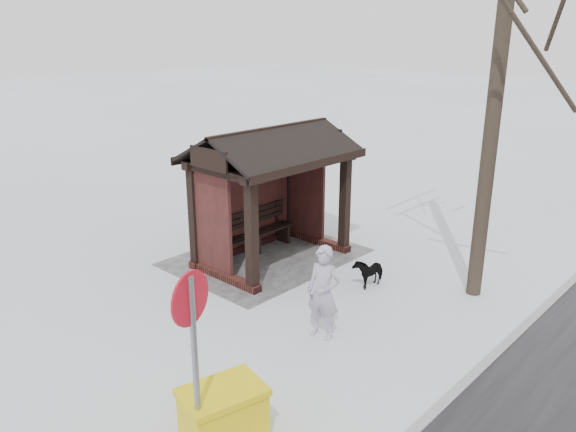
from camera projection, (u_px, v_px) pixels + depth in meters
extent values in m
plane|color=silver|center=(273.00, 260.00, 13.01)|extent=(120.00, 120.00, 0.00)
cube|color=gray|center=(506.00, 344.00, 9.45)|extent=(120.00, 0.15, 0.06)
cube|color=gray|center=(267.00, 257.00, 13.13)|extent=(4.20, 3.20, 0.02)
cube|color=#3A1615|center=(246.00, 247.00, 13.56)|extent=(3.30, 0.22, 0.16)
cube|color=#3A1615|center=(315.00, 240.00, 14.03)|extent=(0.22, 2.10, 0.16)
cube|color=#3A1615|center=(224.00, 276.00, 11.94)|extent=(0.22, 2.10, 0.16)
cube|color=black|center=(345.00, 206.00, 13.11)|extent=(0.20, 0.20, 2.30)
cube|color=black|center=(252.00, 239.00, 11.02)|extent=(0.20, 0.20, 2.30)
cube|color=black|center=(288.00, 192.00, 14.28)|extent=(0.20, 0.20, 2.30)
cube|color=black|center=(195.00, 219.00, 12.19)|extent=(0.20, 0.20, 2.30)
cube|color=black|center=(245.00, 201.00, 13.21)|extent=(2.80, 0.08, 2.14)
cube|color=black|center=(306.00, 193.00, 13.87)|extent=(0.08, 1.17, 2.14)
cube|color=black|center=(212.00, 222.00, 11.78)|extent=(0.08, 1.17, 2.14)
cube|color=black|center=(303.00, 166.00, 11.69)|extent=(3.40, 0.20, 0.18)
cube|color=black|center=(244.00, 154.00, 12.85)|extent=(3.40, 0.20, 0.18)
cylinder|color=black|center=(498.00, 76.00, 10.01)|extent=(0.29, 0.29, 8.55)
imported|color=#A39DB8|center=(323.00, 293.00, 9.48)|extent=(0.50, 0.67, 1.66)
imported|color=black|center=(369.00, 271.00, 11.60)|extent=(0.75, 0.37, 0.62)
cube|color=#DBC10C|center=(223.00, 419.00, 7.10)|extent=(1.11, 0.87, 0.71)
cube|color=#DBC10C|center=(222.00, 392.00, 6.98)|extent=(1.17, 0.93, 0.09)
cylinder|color=gray|center=(196.00, 375.00, 6.47)|extent=(0.08, 0.08, 2.49)
cylinder|color=red|center=(190.00, 298.00, 6.18)|extent=(0.64, 0.20, 0.65)
cylinder|color=white|center=(189.00, 298.00, 6.19)|extent=(0.49, 0.16, 0.50)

